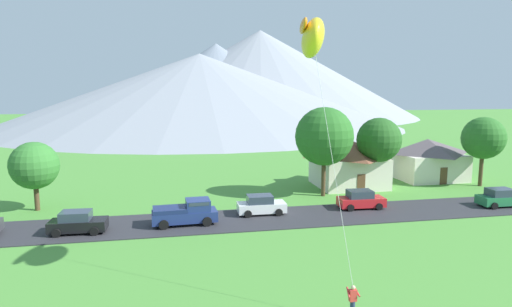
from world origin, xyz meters
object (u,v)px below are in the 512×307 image
parked_car_black_west_end (78,223)px  parked_car_green_mid_east (501,198)px  tree_near_left (324,136)px  pickup_truck_navy_west_side (186,212)px  tree_right_of_center (34,166)px  kite_flyer_with_kite (312,40)px  parked_car_red_mid_west (361,200)px  tree_left_of_center (379,140)px  tree_center (483,138)px  house_left_center (349,162)px  parked_car_white_east_end (261,205)px  house_leftmost (427,158)px

parked_car_black_west_end → parked_car_green_mid_east: bearing=0.7°
parked_car_black_west_end → tree_near_left: bearing=18.8°
parked_car_black_west_end → pickup_truck_navy_west_side: (8.23, 0.58, 0.19)m
tree_right_of_center → parked_car_black_west_end: tree_right_of_center is taller
kite_flyer_with_kite → parked_car_green_mid_east: bearing=28.0°
parked_car_black_west_end → parked_car_red_mid_west: bearing=5.5°
tree_left_of_center → tree_center: (12.67, 0.01, -0.07)m
tree_center → kite_flyer_with_kite: kite_flyer_with_kite is taller
parked_car_red_mid_west → kite_flyer_with_kite: size_ratio=0.29×
house_left_center → tree_right_of_center: 32.08m
tree_near_left → tree_right_of_center: (-27.40, -0.12, -2.05)m
tree_near_left → tree_right_of_center: 27.48m
tree_left_of_center → house_left_center: bearing=126.7°
tree_near_left → kite_flyer_with_kite: bearing=-112.1°
parked_car_green_mid_east → kite_flyer_with_kite: 28.64m
tree_center → tree_right_of_center: 46.62m
tree_near_left → tree_center: (19.18, 1.05, -0.72)m
tree_center → parked_car_white_east_end: 28.02m
tree_right_of_center → tree_near_left: bearing=0.3°
house_left_center → tree_center: bearing=-10.8°
parked_car_white_east_end → house_left_center: bearing=37.6°
kite_flyer_with_kite → parked_car_black_west_end: bearing=141.4°
tree_near_left → parked_car_black_west_end: bearing=-161.2°
tree_right_of_center → kite_flyer_with_kite: size_ratio=0.43×
house_leftmost → tree_center: (3.72, -4.94, 2.93)m
tree_left_of_center → parked_car_red_mid_west: 9.26m
parked_car_green_mid_east → parked_car_red_mid_west: bearing=171.8°
house_leftmost → kite_flyer_with_kite: bearing=-132.6°
tree_left_of_center → tree_right_of_center: 33.97m
pickup_truck_navy_west_side → kite_flyer_with_kite: kite_flyer_with_kite is taller
house_left_center → pickup_truck_navy_west_side: house_left_center is taller
tree_right_of_center → pickup_truck_navy_west_side: bearing=-27.8°
pickup_truck_navy_west_side → tree_left_of_center: bearing=21.4°
parked_car_red_mid_west → parked_car_green_mid_east: 13.26m
parked_car_green_mid_east → kite_flyer_with_kite: bearing=-152.0°
house_leftmost → tree_right_of_center: bearing=-171.9°
tree_right_of_center → parked_car_white_east_end: bearing=-15.1°
parked_car_black_west_end → pickup_truck_navy_west_side: 8.25m
tree_right_of_center → pickup_truck_navy_west_side: 15.21m
parked_car_black_west_end → kite_flyer_with_kite: 22.57m
kite_flyer_with_kite → tree_right_of_center: bearing=135.5°
parked_car_black_west_end → house_left_center: bearing=23.3°
tree_left_of_center → parked_car_black_west_end: 30.61m
house_leftmost → tree_center: 6.84m
house_leftmost → tree_left_of_center: 10.65m
house_left_center → house_leftmost: bearing=10.8°
tree_right_of_center → parked_car_black_west_end: size_ratio=1.47×
parked_car_green_mid_east → pickup_truck_navy_west_side: size_ratio=0.81×
parked_car_red_mid_west → parked_car_white_east_end: 9.40m
parked_car_red_mid_west → parked_car_white_east_end: bearing=-179.5°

